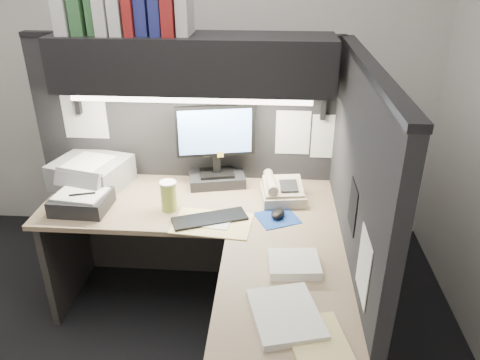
% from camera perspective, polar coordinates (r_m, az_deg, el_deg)
% --- Properties ---
extents(wall_back, '(3.50, 0.04, 2.70)m').
position_cam_1_polar(wall_back, '(3.45, -5.67, 14.27)').
color(wall_back, silver).
rests_on(wall_back, floor).
extents(partition_back, '(1.90, 0.06, 1.60)m').
position_cam_1_polar(partition_back, '(3.08, -6.37, 1.92)').
color(partition_back, black).
rests_on(partition_back, floor).
extents(partition_right, '(0.06, 1.50, 1.60)m').
position_cam_1_polar(partition_right, '(2.40, 13.38, -6.18)').
color(partition_right, black).
rests_on(partition_right, floor).
extents(desk, '(1.70, 1.53, 0.73)m').
position_cam_1_polar(desk, '(2.44, -0.32, -15.24)').
color(desk, '#90775B').
rests_on(desk, floor).
extents(overhead_shelf, '(1.55, 0.34, 0.30)m').
position_cam_1_polar(overhead_shelf, '(2.67, -5.74, 14.05)').
color(overhead_shelf, black).
rests_on(overhead_shelf, partition_back).
extents(task_light_tube, '(1.32, 0.04, 0.04)m').
position_cam_1_polar(task_light_tube, '(2.58, -6.08, 9.68)').
color(task_light_tube, white).
rests_on(task_light_tube, overhead_shelf).
extents(monitor, '(0.47, 0.28, 0.51)m').
position_cam_1_polar(monitor, '(2.87, -2.92, 3.15)').
color(monitor, black).
rests_on(monitor, desk).
extents(keyboard, '(0.43, 0.28, 0.02)m').
position_cam_1_polar(keyboard, '(2.56, -3.71, -4.78)').
color(keyboard, black).
rests_on(keyboard, desk).
extents(mousepad, '(0.28, 0.27, 0.00)m').
position_cam_1_polar(mousepad, '(2.59, 4.57, -4.64)').
color(mousepad, navy).
rests_on(mousepad, desk).
extents(mouse, '(0.10, 0.13, 0.04)m').
position_cam_1_polar(mouse, '(2.59, 4.65, -4.10)').
color(mouse, black).
rests_on(mouse, mousepad).
extents(telephone, '(0.28, 0.29, 0.10)m').
position_cam_1_polar(telephone, '(2.76, 5.22, -1.42)').
color(telephone, tan).
rests_on(telephone, desk).
extents(coffee_cup, '(0.09, 0.09, 0.17)m').
position_cam_1_polar(coffee_cup, '(2.66, -8.68, -2.03)').
color(coffee_cup, '#CAD555').
rests_on(coffee_cup, desk).
extents(printer, '(0.50, 0.45, 0.17)m').
position_cam_1_polar(printer, '(3.05, -17.64, 0.84)').
color(printer, gray).
rests_on(printer, desk).
extents(notebook_stack, '(0.31, 0.27, 0.09)m').
position_cam_1_polar(notebook_stack, '(2.80, -18.73, -2.55)').
color(notebook_stack, black).
rests_on(notebook_stack, desk).
extents(open_folder, '(0.44, 0.31, 0.01)m').
position_cam_1_polar(open_folder, '(2.54, -3.39, -5.28)').
color(open_folder, '#DFC97D').
rests_on(open_folder, desk).
extents(paper_stack_a, '(0.25, 0.22, 0.05)m').
position_cam_1_polar(paper_stack_a, '(2.21, 6.56, -10.16)').
color(paper_stack_a, white).
rests_on(paper_stack_a, desk).
extents(paper_stack_b, '(0.33, 0.38, 0.03)m').
position_cam_1_polar(paper_stack_b, '(1.96, 5.57, -16.01)').
color(paper_stack_b, white).
rests_on(paper_stack_b, desk).
extents(manila_stack, '(0.26, 0.31, 0.02)m').
position_cam_1_polar(manila_stack, '(1.89, 9.47, -18.70)').
color(manila_stack, '#DFC97D').
rests_on(manila_stack, desk).
extents(binder_row, '(0.71, 0.25, 0.30)m').
position_cam_1_polar(binder_row, '(2.70, -14.01, 19.83)').
color(binder_row, '#B9B9B5').
rests_on(binder_row, overhead_shelf).
extents(pinned_papers, '(1.76, 1.31, 0.51)m').
position_cam_1_polar(pinned_papers, '(2.59, 0.51, 3.43)').
color(pinned_papers, white).
rests_on(pinned_papers, partition_back).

